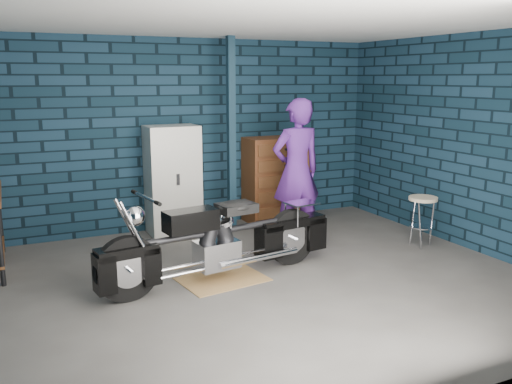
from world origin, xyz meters
TOP-DOWN VIEW (x-y plane):
  - ground at (0.00, 0.00)m, footprint 6.00×6.00m
  - room_walls at (0.00, 0.55)m, footprint 6.02×5.01m
  - support_post at (0.55, 1.95)m, footprint 0.10×0.10m
  - drip_mat at (-0.27, 0.25)m, footprint 0.98×0.79m
  - motorcycle at (-0.27, 0.25)m, footprint 2.41×0.97m
  - person at (1.16, 1.18)m, footprint 0.69×0.46m
  - locker at (-0.22, 2.23)m, footprint 0.71×0.50m
  - tool_chest at (1.41, 2.23)m, footprint 0.96×0.53m
  - shop_stool at (2.50, 0.26)m, footprint 0.46×0.46m

SIDE VIEW (x-z plane):
  - ground at x=0.00m, z-range 0.00..0.00m
  - drip_mat at x=-0.27m, z-range 0.00..0.01m
  - shop_stool at x=2.50m, z-range 0.00..0.66m
  - motorcycle at x=-0.27m, z-range 0.00..1.03m
  - tool_chest at x=1.41m, z-range 0.00..1.28m
  - locker at x=-0.22m, z-range 0.00..1.51m
  - person at x=1.16m, z-range 0.00..1.90m
  - support_post at x=0.55m, z-range 0.00..2.70m
  - room_walls at x=0.00m, z-range 0.55..3.26m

